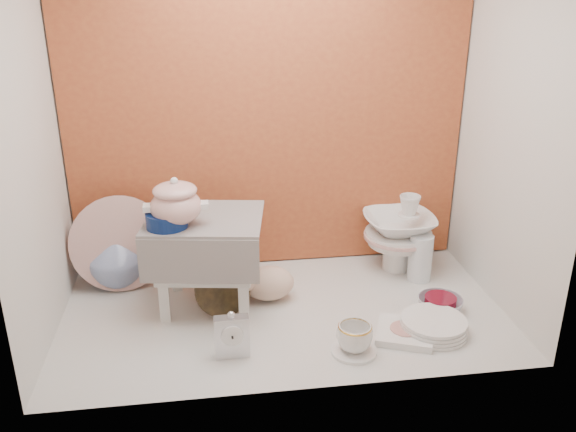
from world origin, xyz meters
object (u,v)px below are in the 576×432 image
object	(u,v)px
soup_tureen	(176,202)
crystal_bowl	(440,304)
step_stool	(207,262)
gold_rim_teacup	(354,337)
dinner_plate_stack	(433,326)
plush_pig	(269,283)
porcelain_tower	(398,233)
blue_white_vase	(116,255)
floral_platter	(119,244)
mantel_clock	(232,334)

from	to	relation	value
soup_tureen	crystal_bowl	distance (m)	1.15
step_stool	soup_tureen	xyz separation A→B (m)	(-0.11, -0.07, 0.30)
soup_tureen	gold_rim_teacup	xyz separation A→B (m)	(0.63, -0.35, -0.43)
gold_rim_teacup	dinner_plate_stack	size ratio (longest dim) A/B	0.49
crystal_bowl	dinner_plate_stack	bearing A→B (deg)	-119.46
plush_pig	crystal_bowl	distance (m)	0.72
dinner_plate_stack	crystal_bowl	world-z (taller)	dinner_plate_stack
porcelain_tower	blue_white_vase	bearing A→B (deg)	178.41
gold_rim_teacup	step_stool	bearing A→B (deg)	140.87
soup_tureen	porcelain_tower	xyz separation A→B (m)	(0.99, 0.29, -0.31)
plush_pig	porcelain_tower	world-z (taller)	porcelain_tower
floral_platter	plush_pig	xyz separation A→B (m)	(0.63, -0.22, -0.12)
soup_tureen	crystal_bowl	bearing A→B (deg)	-6.11
step_stool	floral_platter	size ratio (longest dim) A/B	1.08
mantel_clock	crystal_bowl	xyz separation A→B (m)	(0.87, 0.20, -0.06)
dinner_plate_stack	crystal_bowl	bearing A→B (deg)	60.54
soup_tureen	mantel_clock	bearing A→B (deg)	-59.85
soup_tureen	gold_rim_teacup	size ratio (longest dim) A/B	1.80
floral_platter	porcelain_tower	bearing A→B (deg)	-0.28
soup_tureen	floral_platter	bearing A→B (deg)	132.80
mantel_clock	plush_pig	world-z (taller)	mantel_clock
dinner_plate_stack	gold_rim_teacup	bearing A→B (deg)	-165.62
floral_platter	dinner_plate_stack	distance (m)	1.37
dinner_plate_stack	crystal_bowl	xyz separation A→B (m)	(0.09, 0.15, -0.00)
blue_white_vase	porcelain_tower	xyz separation A→B (m)	(1.28, -0.04, 0.05)
floral_platter	dinner_plate_stack	world-z (taller)	floral_platter
soup_tureen	porcelain_tower	size ratio (longest dim) A/B	0.64
crystal_bowl	floral_platter	bearing A→B (deg)	162.96
blue_white_vase	soup_tureen	bearing A→B (deg)	-47.58
floral_platter	plush_pig	size ratio (longest dim) A/B	1.53
gold_rim_teacup	porcelain_tower	bearing A→B (deg)	60.41
mantel_clock	plush_pig	xyz separation A→B (m)	(0.18, 0.39, -0.01)
blue_white_vase	crystal_bowl	distance (m)	1.42
step_stool	porcelain_tower	distance (m)	0.91
blue_white_vase	gold_rim_teacup	xyz separation A→B (m)	(0.92, -0.67, -0.07)
floral_platter	plush_pig	distance (m)	0.68
porcelain_tower	soup_tureen	bearing A→B (deg)	-163.85
mantel_clock	porcelain_tower	distance (m)	1.01
blue_white_vase	plush_pig	size ratio (longest dim) A/B	0.99
step_stool	soup_tureen	size ratio (longest dim) A/B	1.94
gold_rim_teacup	mantel_clock	bearing A→B (deg)	174.97
soup_tureen	step_stool	bearing A→B (deg)	34.40
floral_platter	porcelain_tower	world-z (taller)	floral_platter
blue_white_vase	porcelain_tower	size ratio (longest dim) A/B	0.74
porcelain_tower	dinner_plate_stack	bearing A→B (deg)	-92.58
floral_platter	crystal_bowl	distance (m)	1.39
dinner_plate_stack	porcelain_tower	bearing A→B (deg)	87.42
step_stool	floral_platter	bearing A→B (deg)	158.51
step_stool	porcelain_tower	bearing A→B (deg)	22.52
blue_white_vase	mantel_clock	distance (m)	0.79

